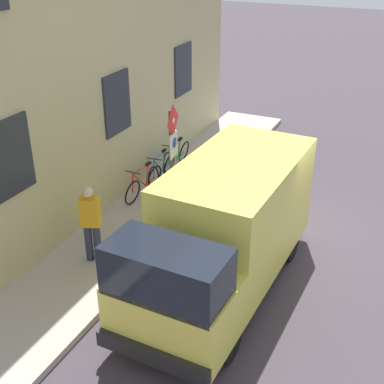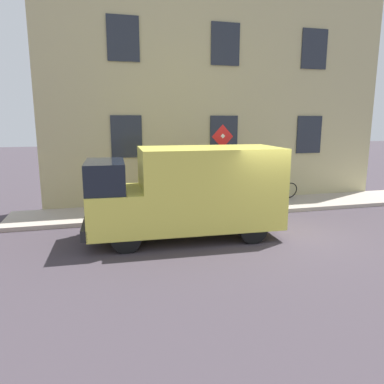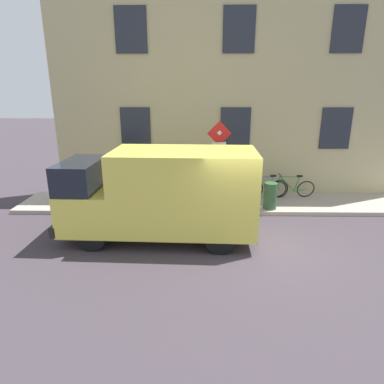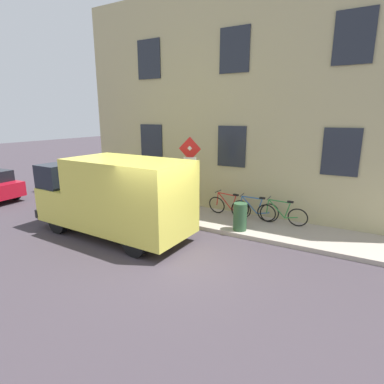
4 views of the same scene
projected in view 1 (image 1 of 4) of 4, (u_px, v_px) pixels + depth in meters
name	position (u px, v px, depth m)	size (l,w,h in m)	color
ground_plane	(280.00, 236.00, 12.21)	(80.00, 80.00, 0.00)	#3E363D
sidewalk_slab	(158.00, 205.00, 13.40)	(2.10, 15.41, 0.14)	#AA9E90
building_facade	(99.00, 39.00, 12.07)	(0.75, 13.41, 8.29)	tan
sign_post_stacked	(173.00, 149.00, 11.62)	(0.18, 0.56, 2.83)	#474C47
delivery_van	(224.00, 229.00, 9.91)	(2.19, 5.40, 2.50)	#E1D44F
bicycle_green	(177.00, 157.00, 15.10)	(0.46, 1.71, 0.89)	black
bicycle_blue	(161.00, 169.00, 14.32)	(0.46, 1.72, 0.89)	black
bicycle_red	(144.00, 183.00, 13.55)	(0.46, 1.72, 0.89)	black
pedestrian	(91.00, 222.00, 10.68)	(0.47, 0.40, 1.72)	#262B47
litter_bin	(199.00, 176.00, 13.78)	(0.44, 0.44, 0.90)	#2D5133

